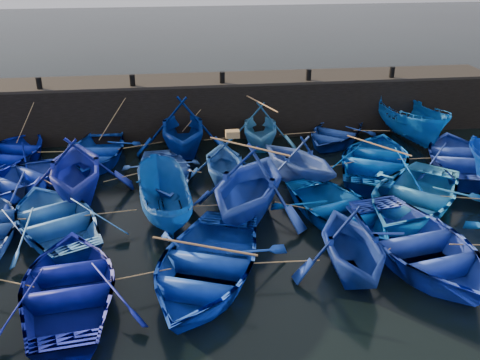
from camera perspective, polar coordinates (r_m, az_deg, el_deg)
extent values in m
plane|color=black|center=(16.79, 1.38, -6.73)|extent=(120.00, 120.00, 0.00)
cube|color=black|center=(25.86, -2.05, 7.87)|extent=(26.00, 2.50, 2.50)
cube|color=black|center=(25.51, -2.10, 10.69)|extent=(26.00, 2.50, 0.12)
cylinder|color=black|center=(25.14, -20.65, 9.65)|extent=(0.24, 0.24, 0.50)
cylinder|color=black|center=(24.53, -11.41, 10.39)|extent=(0.24, 0.24, 0.50)
cylinder|color=black|center=(24.56, -1.91, 10.88)|extent=(0.24, 0.24, 0.50)
cylinder|color=black|center=(25.24, 7.34, 11.07)|extent=(0.24, 0.24, 0.50)
cylinder|color=black|center=(26.51, 15.91, 11.00)|extent=(0.24, 0.24, 0.50)
imported|color=#000D8B|center=(24.00, -23.38, 2.58)|extent=(4.92, 5.90, 1.06)
imported|color=#082D98|center=(23.16, -15.12, 2.94)|extent=(3.85, 5.04, 0.98)
imported|color=navy|center=(23.26, -6.17, 5.75)|extent=(4.19, 4.82, 2.48)
imported|color=#3179D2|center=(23.85, 2.13, 5.81)|extent=(3.85, 4.31, 2.04)
imported|color=navy|center=(24.97, 10.06, 4.95)|extent=(5.16, 5.40, 0.91)
imported|color=#074994|center=(25.77, 17.69, 6.04)|extent=(2.63, 5.37, 1.99)
imported|color=#1832A1|center=(21.42, -22.87, -0.02)|extent=(5.72, 5.84, 0.99)
imported|color=#162495|center=(19.98, -17.12, 1.38)|extent=(4.43, 4.99, 2.41)
imported|color=#294FAF|center=(20.56, -8.13, 0.67)|extent=(3.56, 4.70, 0.92)
imported|color=#2051A5|center=(20.18, -1.64, 1.99)|extent=(3.16, 3.66, 1.91)
imported|color=#264591|center=(20.43, 6.32, 2.27)|extent=(4.79, 4.96, 2.00)
imported|color=#003CA1|center=(21.99, 14.35, 2.11)|extent=(6.13, 6.82, 1.16)
imported|color=#203BAC|center=(23.47, 22.41, 2.31)|extent=(5.04, 6.06, 1.08)
imported|color=blue|center=(18.09, -19.09, -3.85)|extent=(5.45, 6.11, 1.05)
imported|color=navy|center=(17.68, -8.12, -2.14)|extent=(2.18, 4.54, 1.69)
imported|color=#1B39A6|center=(17.62, 0.91, -0.38)|extent=(5.94, 6.24, 2.57)
imported|color=#00409E|center=(17.96, 10.53, -3.11)|extent=(4.82, 5.68, 1.00)
imported|color=blue|center=(19.26, 17.87, -1.67)|extent=(6.77, 6.91, 1.17)
imported|color=#060F7F|center=(14.73, -17.67, -10.60)|extent=(4.25, 5.54, 1.07)
imported|color=#0C34B1|center=(14.74, -3.81, -9.07)|extent=(5.75, 6.66, 1.16)
imported|color=navy|center=(15.13, 11.90, -6.63)|extent=(3.41, 3.94, 2.05)
imported|color=#1D39C5|center=(16.41, 18.67, -6.58)|extent=(5.09, 6.40, 1.19)
cube|color=olive|center=(19.82, -0.81, 4.93)|extent=(0.51, 0.35, 0.26)
cylinder|color=tan|center=(23.50, -19.34, 2.86)|extent=(1.70, 0.14, 0.04)
cylinder|color=tan|center=(23.24, -10.58, 3.63)|extent=(1.86, 0.68, 0.04)
cylinder|color=tan|center=(23.69, -1.95, 4.47)|extent=(1.63, 0.28, 0.04)
cylinder|color=tan|center=(24.41, 6.17, 4.96)|extent=(1.71, 0.19, 0.04)
cylinder|color=tan|center=(25.37, 13.89, 5.14)|extent=(1.64, 0.30, 0.04)
cylinder|color=tan|center=(20.79, -19.98, -0.10)|extent=(0.60, 0.71, 0.04)
cylinder|color=tan|center=(20.32, -12.49, 0.29)|extent=(1.30, 0.69, 0.04)
cylinder|color=tan|center=(20.40, -4.90, 0.92)|extent=(0.53, 0.30, 0.04)
cylinder|color=tan|center=(20.43, 2.35, 1.03)|extent=(1.03, 0.23, 0.04)
cylinder|color=tan|center=(21.25, 10.44, 1.59)|extent=(1.50, 0.53, 0.04)
cylinder|color=tan|center=(22.68, 18.51, 2.19)|extent=(1.72, 0.07, 0.04)
cylinder|color=tan|center=(18.35, -22.30, -3.87)|extent=(0.30, 0.07, 0.04)
cylinder|color=tan|center=(17.86, -13.62, -3.40)|extent=(1.67, 0.23, 0.04)
cylinder|color=tan|center=(17.82, -3.57, -2.75)|extent=(1.00, 0.05, 0.04)
cylinder|color=tan|center=(17.87, 5.71, -2.75)|extent=(1.15, 0.75, 0.04)
cylinder|color=tan|center=(18.56, 14.33, -2.35)|extent=(0.93, 0.50, 0.04)
cylinder|color=tan|center=(19.89, 23.12, -1.78)|extent=(1.97, 0.63, 0.04)
cylinder|color=tan|center=(14.64, -10.72, -9.93)|extent=(1.71, 0.42, 0.04)
cylinder|color=tan|center=(14.93, 4.14, -8.73)|extent=(2.29, 0.14, 0.04)
cylinder|color=tan|center=(15.88, 15.31, -7.42)|extent=(0.40, 0.37, 0.04)
cylinder|color=tan|center=(25.06, -21.67, 6.35)|extent=(1.11, 1.03, 2.09)
cylinder|color=tan|center=(24.33, -13.09, 6.96)|extent=(1.61, 1.13, 2.09)
cylinder|color=tan|center=(24.53, -4.05, 7.70)|extent=(1.95, 0.48, 2.09)
cylinder|color=tan|center=(24.79, -0.07, 7.95)|extent=(1.54, 0.24, 2.09)
cylinder|color=tan|center=(25.59, 8.37, 8.22)|extent=(1.05, 0.08, 2.09)
cylinder|color=tan|center=(26.69, 16.25, 8.18)|extent=(0.51, 0.36, 2.08)
cylinder|color=#99724C|center=(23.53, 2.17, 8.22)|extent=(1.08, 2.84, 0.06)
cylinder|color=#99724C|center=(21.77, 14.52, 3.60)|extent=(1.77, 2.49, 0.06)
cylinder|color=#99724C|center=(17.10, 0.94, 3.61)|extent=(2.34, 1.97, 0.06)
cylinder|color=#99724C|center=(14.41, -3.88, -7.05)|extent=(2.74, 1.32, 0.06)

